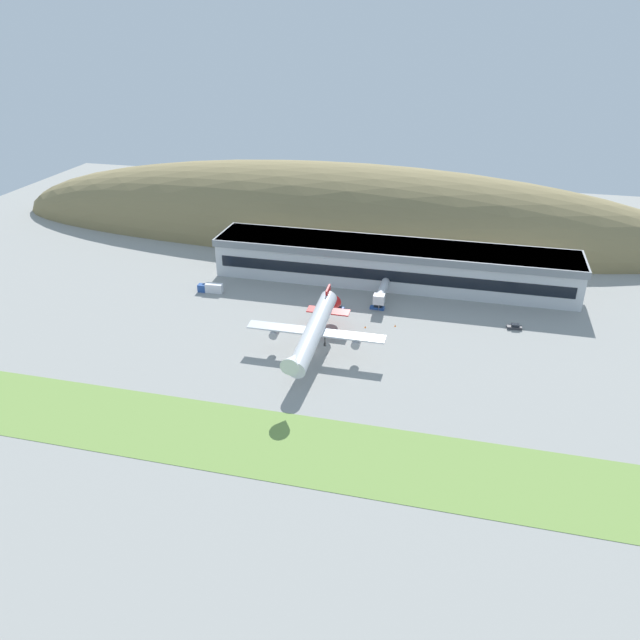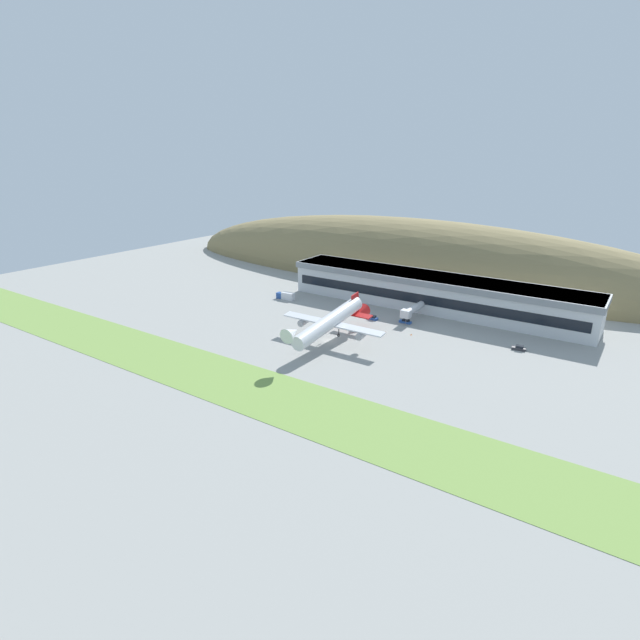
% 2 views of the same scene
% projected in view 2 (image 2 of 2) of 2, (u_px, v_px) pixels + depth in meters
% --- Properties ---
extents(ground_plane, '(377.35, 377.35, 0.00)m').
position_uv_depth(ground_plane, '(328.00, 341.00, 165.66)').
color(ground_plane, gray).
extents(grass_strip_foreground, '(339.62, 23.06, 0.08)m').
position_uv_depth(grass_strip_foreground, '(245.00, 386.00, 133.73)').
color(grass_strip_foreground, '#759947').
rests_on(grass_strip_foreground, ground_plane).
extents(hill_backdrop, '(287.68, 62.70, 56.33)m').
position_uv_depth(hill_backdrop, '(413.00, 275.00, 251.84)').
color(hill_backdrop, olive).
rests_on(hill_backdrop, ground_plane).
extents(terminal_building, '(120.76, 19.87, 13.29)m').
position_uv_depth(terminal_building, '(433.00, 290.00, 196.68)').
color(terminal_building, silver).
rests_on(terminal_building, ground_plane).
extents(jetway_0, '(3.38, 15.61, 5.43)m').
position_uv_depth(jetway_0, '(412.00, 310.00, 184.14)').
color(jetway_0, silver).
rests_on(jetway_0, ground_plane).
extents(cargo_airplane, '(37.36, 46.25, 10.96)m').
position_uv_depth(cargo_airplane, '(331.00, 322.00, 161.17)').
color(cargo_airplane, silver).
extents(service_car_0, '(4.09, 1.71, 1.65)m').
position_uv_depth(service_car_0, '(373.00, 318.00, 185.88)').
color(service_car_0, '#264C99').
rests_on(service_car_0, ground_plane).
extents(service_car_1, '(4.47, 1.86, 1.44)m').
position_uv_depth(service_car_1, '(405.00, 321.00, 182.22)').
color(service_car_1, '#264C99').
rests_on(service_car_1, ground_plane).
extents(service_car_2, '(4.38, 2.16, 1.50)m').
position_uv_depth(service_car_2, '(519.00, 348.00, 157.80)').
color(service_car_2, '#333338').
rests_on(service_car_2, ground_plane).
extents(fuel_truck, '(8.42, 2.67, 3.00)m').
position_uv_depth(fuel_truck, '(286.00, 296.00, 210.89)').
color(fuel_truck, '#264C99').
rests_on(fuel_truck, ground_plane).
extents(traffic_cone_0, '(0.52, 0.52, 0.58)m').
position_uv_depth(traffic_cone_0, '(385.00, 332.00, 172.67)').
color(traffic_cone_0, orange).
rests_on(traffic_cone_0, ground_plane).
extents(traffic_cone_1, '(0.52, 0.52, 0.58)m').
position_uv_depth(traffic_cone_1, '(411.00, 334.00, 170.54)').
color(traffic_cone_1, orange).
rests_on(traffic_cone_1, ground_plane).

